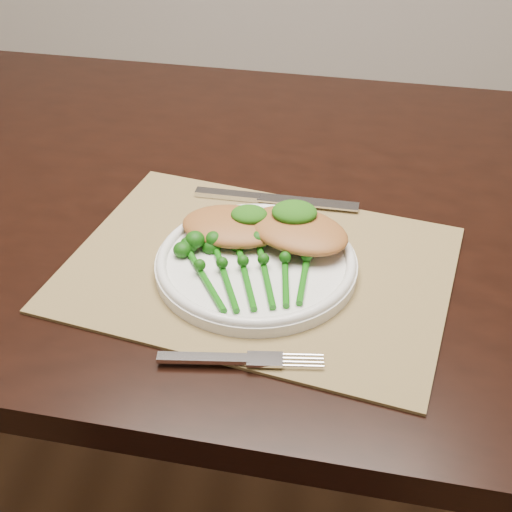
# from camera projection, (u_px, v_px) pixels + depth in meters

# --- Properties ---
(floor) EXTENTS (4.00, 4.00, 0.00)m
(floor) POSITION_uv_depth(u_px,v_px,m) (196.00, 458.00, 1.57)
(floor) COLOR brown
(floor) RESTS_ON ground
(dining_table) EXTENTS (1.68, 1.06, 0.75)m
(dining_table) POSITION_uv_depth(u_px,v_px,m) (256.00, 374.00, 1.26)
(dining_table) COLOR black
(dining_table) RESTS_ON ground
(placemat) EXTENTS (0.53, 0.44, 0.00)m
(placemat) POSITION_uv_depth(u_px,v_px,m) (259.00, 268.00, 0.89)
(placemat) COLOR olive
(placemat) RESTS_ON dining_table
(dinner_plate) EXTENTS (0.25, 0.25, 0.02)m
(dinner_plate) POSITION_uv_depth(u_px,v_px,m) (256.00, 262.00, 0.87)
(dinner_plate) COLOR white
(dinner_plate) RESTS_ON placemat
(knife) EXTENTS (0.23, 0.04, 0.01)m
(knife) POSITION_uv_depth(u_px,v_px,m) (260.00, 198.00, 1.01)
(knife) COLOR silver
(knife) RESTS_ON placemat
(fork) EXTENTS (0.18, 0.03, 0.01)m
(fork) POSITION_uv_depth(u_px,v_px,m) (251.00, 359.00, 0.75)
(fork) COLOR silver
(fork) RESTS_ON placemat
(chicken_fillet_left) EXTENTS (0.14, 0.10, 0.03)m
(chicken_fillet_left) POSITION_uv_depth(u_px,v_px,m) (233.00, 226.00, 0.91)
(chicken_fillet_left) COLOR #A66630
(chicken_fillet_left) RESTS_ON dinner_plate
(chicken_fillet_right) EXTENTS (0.16, 0.14, 0.03)m
(chicken_fillet_right) POSITION_uv_depth(u_px,v_px,m) (298.00, 230.00, 0.89)
(chicken_fillet_right) COLOR #A66630
(chicken_fillet_right) RESTS_ON dinner_plate
(pesto_dollop_left) EXTENTS (0.05, 0.04, 0.02)m
(pesto_dollop_left) POSITION_uv_depth(u_px,v_px,m) (249.00, 214.00, 0.90)
(pesto_dollop_left) COLOR #14470A
(pesto_dollop_left) RESTS_ON chicken_fillet_left
(pesto_dollop_right) EXTENTS (0.06, 0.05, 0.02)m
(pesto_dollop_right) POSITION_uv_depth(u_px,v_px,m) (294.00, 212.00, 0.89)
(pesto_dollop_right) COLOR #14470A
(pesto_dollop_right) RESTS_ON chicken_fillet_right
(broccolini_bundle) EXTENTS (0.17, 0.19, 0.04)m
(broccolini_bundle) POSITION_uv_depth(u_px,v_px,m) (255.00, 275.00, 0.84)
(broccolini_bundle) COLOR #105C0C
(broccolini_bundle) RESTS_ON dinner_plate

